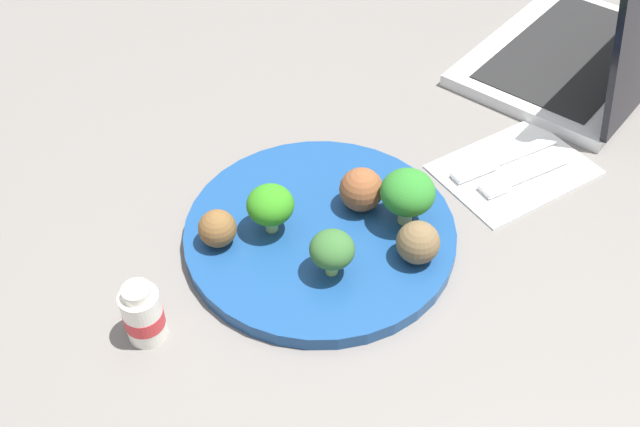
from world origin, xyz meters
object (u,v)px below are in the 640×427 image
at_px(plate, 320,233).
at_px(laptop, 598,44).
at_px(broccoli_floret_mid_left, 270,205).
at_px(knife, 499,159).
at_px(meatball_back_right, 418,243).
at_px(broccoli_floret_mid_right, 408,193).
at_px(fork, 521,177).
at_px(broccoli_floret_near_rim, 332,250).
at_px(meatball_mid_left, 361,190).
at_px(napkin, 514,169).
at_px(meatball_center, 217,228).
at_px(yogurt_bottle, 143,314).

bearing_deg(plate, laptop, -168.79).
xyz_separation_m(plate, broccoli_floret_mid_left, (0.04, -0.02, 0.04)).
bearing_deg(knife, meatball_back_right, 25.63).
height_order(broccoli_floret_mid_left, broccoli_floret_mid_right, broccoli_floret_mid_right).
distance_m(fork, knife, 0.04).
distance_m(broccoli_floret_near_rim, meatball_mid_left, 0.10).
relative_size(broccoli_floret_near_rim, napkin, 0.29).
bearing_deg(knife, plate, 0.50).
height_order(broccoli_floret_mid_right, fork, broccoli_floret_mid_right).
xyz_separation_m(napkin, laptop, (-0.22, -0.11, 0.04)).
bearing_deg(meatball_back_right, meatball_center, -35.27).
distance_m(plate, broccoli_floret_mid_left, 0.06).
distance_m(meatball_mid_left, napkin, 0.20).
distance_m(broccoli_floret_mid_left, napkin, 0.30).
bearing_deg(plate, knife, -179.50).
bearing_deg(plate, meatball_center, -17.92).
distance_m(meatball_center, meatball_mid_left, 0.15).
relative_size(broccoli_floret_mid_left, napkin, 0.32).
bearing_deg(broccoli_floret_mid_right, knife, -166.88).
bearing_deg(fork, broccoli_floret_mid_right, 0.21).
relative_size(plate, laptop, 0.74).
xyz_separation_m(broccoli_floret_near_rim, fork, (-0.26, -0.02, -0.04)).
height_order(meatball_back_right, yogurt_bottle, yogurt_bottle).
bearing_deg(laptop, plate, 11.21).
relative_size(meatball_back_right, yogurt_bottle, 0.66).
height_order(broccoli_floret_near_rim, knife, broccoli_floret_near_rim).
bearing_deg(meatball_mid_left, fork, 167.62).
distance_m(broccoli_floret_mid_right, meatball_center, 0.19).
relative_size(broccoli_floret_mid_right, knife, 0.43).
xyz_separation_m(plate, knife, (-0.24, -0.00, -0.00)).
relative_size(broccoli_floret_mid_right, napkin, 0.37).
bearing_deg(knife, broccoli_floret_near_rim, 13.08).
height_order(broccoli_floret_mid_right, napkin, broccoli_floret_mid_right).
relative_size(meatball_mid_left, napkin, 0.27).
distance_m(broccoli_floret_mid_left, knife, 0.29).
relative_size(broccoli_floret_mid_right, yogurt_bottle, 0.96).
distance_m(broccoli_floret_near_rim, broccoli_floret_mid_left, 0.08).
bearing_deg(plate, yogurt_bottle, 8.22).
relative_size(napkin, laptop, 0.45).
height_order(broccoli_floret_mid_right, laptop, laptop).
bearing_deg(plate, broccoli_floret_mid_left, -26.36).
distance_m(broccoli_floret_near_rim, napkin, 0.27).
height_order(broccoli_floret_mid_left, fork, broccoli_floret_mid_left).
bearing_deg(broccoli_floret_near_rim, napkin, -171.07).
height_order(broccoli_floret_mid_left, laptop, laptop).
bearing_deg(broccoli_floret_mid_left, napkin, 172.57).
bearing_deg(meatball_back_right, meatball_mid_left, -83.89).
relative_size(plate, meatball_mid_left, 6.04).
relative_size(broccoli_floret_near_rim, fork, 0.41).
bearing_deg(broccoli_floret_mid_left, fork, 168.87).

